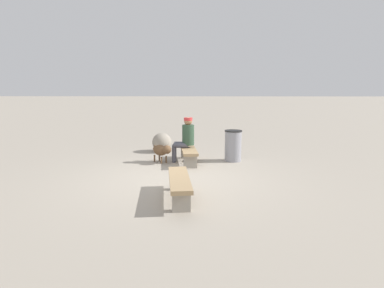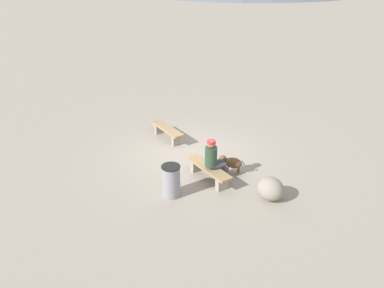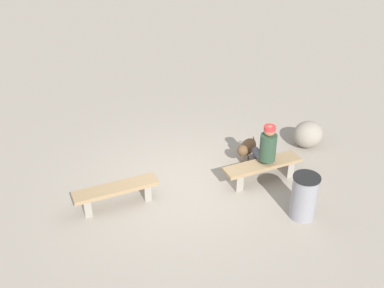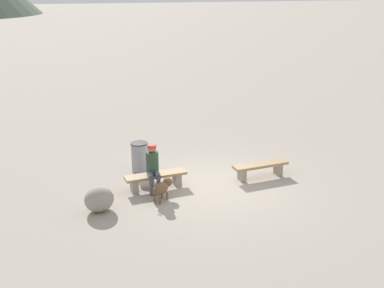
{
  "view_description": "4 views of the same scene",
  "coord_description": "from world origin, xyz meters",
  "views": [
    {
      "loc": [
        -7.08,
        -0.65,
        2.03
      ],
      "look_at": [
        1.4,
        -0.34,
        0.57
      ],
      "focal_mm": 29.07,
      "sensor_mm": 36.0,
      "label": 1
    },
    {
      "loc": [
        9.63,
        -4.82,
        5.73
      ],
      "look_at": [
        0.71,
        -0.34,
        0.79
      ],
      "focal_mm": 35.18,
      "sensor_mm": 36.0,
      "label": 2
    },
    {
      "loc": [
        -2.06,
        -7.44,
        5.71
      ],
      "look_at": [
        0.36,
        0.87,
        0.45
      ],
      "focal_mm": 43.19,
      "sensor_mm": 36.0,
      "label": 3
    },
    {
      "loc": [
        3.42,
        11.22,
        5.41
      ],
      "look_at": [
        0.3,
        -1.19,
        0.84
      ],
      "focal_mm": 43.3,
      "sensor_mm": 36.0,
      "label": 4
    }
  ],
  "objects": [
    {
      "name": "bench_right",
      "position": [
        1.56,
        -0.23,
        0.29
      ],
      "size": [
        1.73,
        0.61,
        0.42
      ],
      "rotation": [
        0.0,
        0.0,
        0.13
      ],
      "color": "gray",
      "rests_on": "ground"
    },
    {
      "name": "boulder",
      "position": [
        3.14,
        0.74,
        0.32
      ],
      "size": [
        0.87,
        0.82,
        0.63
      ],
      "primitive_type": "ellipsoid",
      "rotation": [
        0.0,
        0.0,
        1.84
      ],
      "color": "gray",
      "rests_on": "ground"
    },
    {
      "name": "ground",
      "position": [
        0.0,
        0.0,
        -0.03
      ],
      "size": [
        210.0,
        210.0,
        0.06
      ],
      "primitive_type": "cube",
      "color": "#9E9384"
    },
    {
      "name": "bench_left",
      "position": [
        -1.48,
        -0.21,
        0.31
      ],
      "size": [
        1.68,
        0.58,
        0.43
      ],
      "rotation": [
        0.0,
        0.0,
        0.13
      ],
      "color": "gray",
      "rests_on": "ground"
    },
    {
      "name": "trash_bin",
      "position": [
        1.82,
        -1.51,
        0.45
      ],
      "size": [
        0.51,
        0.51,
        0.9
      ],
      "color": "gray",
      "rests_on": "ground"
    },
    {
      "name": "seated_person",
      "position": [
        1.65,
        -0.14,
        0.74
      ],
      "size": [
        0.34,
        0.63,
        1.29
      ],
      "rotation": [
        0.0,
        0.0,
        -0.02
      ],
      "color": "#2D4733",
      "rests_on": "ground"
    },
    {
      "name": "dog",
      "position": [
        1.52,
        0.53,
        0.36
      ],
      "size": [
        0.64,
        0.64,
        0.54
      ],
      "rotation": [
        0.0,
        0.0,
        3.91
      ],
      "color": "brown",
      "rests_on": "ground"
    }
  ]
}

